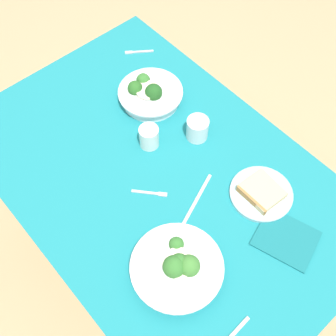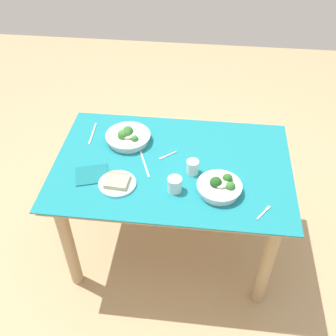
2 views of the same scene
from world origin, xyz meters
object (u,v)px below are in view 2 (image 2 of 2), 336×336
fork_by_near_bowl (167,156)px  table_knife_right (93,134)px  table_knife_left (145,164)px  broccoli_bowl_near (128,137)px  napkin_folded_upper (92,175)px  bread_side_plate (117,183)px  fork_by_far_bowl (264,212)px  water_glass_side (175,185)px  broccoli_bowl_far (220,187)px  water_glass_center (193,167)px

fork_by_near_bowl → table_knife_right: bearing=-59.4°
table_knife_right → table_knife_left: bearing=53.5°
broccoli_bowl_near → napkin_folded_upper: bearing=65.8°
bread_side_plate → fork_by_far_bowl: bearing=171.5°
water_glass_side → fork_by_near_bowl: 0.27m
broccoli_bowl_far → napkin_folded_upper: 0.66m
broccoli_bowl_near → bread_side_plate: bearing=91.8°
water_glass_side → fork_by_near_bowl: water_glass_side is taller
water_glass_center → water_glass_side: (0.08, 0.14, 0.00)m
broccoli_bowl_far → table_knife_right: (0.75, -0.39, -0.03)m
water_glass_center → water_glass_side: same height
broccoli_bowl_near → fork_by_far_bowl: bearing=148.0°
broccoli_bowl_far → water_glass_center: 0.19m
bread_side_plate → fork_by_near_bowl: bread_side_plate is taller
bread_side_plate → napkin_folded_upper: size_ratio=1.15×
fork_by_near_bowl → napkin_folded_upper: 0.42m
water_glass_side → table_knife_left: (0.18, -0.18, -0.04)m
broccoli_bowl_far → fork_by_near_bowl: size_ratio=2.49×
water_glass_center → table_knife_left: 0.26m
table_knife_left → napkin_folded_upper: (0.26, 0.12, 0.00)m
table_knife_left → napkin_folded_upper: bearing=93.1°
broccoli_bowl_near → bread_side_plate: (-0.01, 0.35, -0.02)m
bread_side_plate → fork_by_far_bowl: bread_side_plate is taller
water_glass_center → fork_by_near_bowl: 0.19m
water_glass_center → fork_by_near_bowl: size_ratio=0.86×
water_glass_center → bread_side_plate: bearing=19.5°
water_glass_side → water_glass_center: bearing=-119.5°
water_glass_side → napkin_folded_upper: (0.44, -0.06, -0.04)m
broccoli_bowl_far → table_knife_left: size_ratio=1.02×
bread_side_plate → water_glass_center: size_ratio=2.51×
table_knife_left → bread_side_plate: bearing=125.2°
broccoli_bowl_near → bread_side_plate: 0.35m
fork_by_far_bowl → table_knife_right: same height
water_glass_center → table_knife_left: size_ratio=0.35×
napkin_folded_upper → bread_side_plate: bearing=160.3°
fork_by_far_bowl → napkin_folded_upper: size_ratio=0.56×
bread_side_plate → fork_by_near_bowl: 0.33m
water_glass_side → fork_by_near_bowl: (0.07, -0.26, -0.04)m
broccoli_bowl_near → water_glass_center: bearing=150.0°
table_knife_right → napkin_folded_upper: bearing=11.1°
fork_by_near_bowl → table_knife_left: (0.11, 0.08, -0.00)m
fork_by_near_bowl → napkin_folded_upper: bearing=-13.5°
water_glass_center → fork_by_near_bowl: water_glass_center is taller
fork_by_far_bowl → fork_by_near_bowl: bearing=90.7°
bread_side_plate → fork_by_far_bowl: size_ratio=2.06×
table_knife_right → napkin_folded_upper: napkin_folded_upper is taller
broccoli_bowl_near → napkin_folded_upper: (0.13, 0.30, -0.03)m
bread_side_plate → table_knife_right: bearing=-59.8°
fork_by_near_bowl → table_knife_right: same height
broccoli_bowl_far → water_glass_center: broccoli_bowl_far is taller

